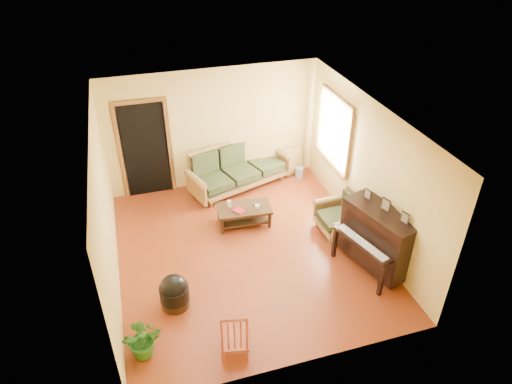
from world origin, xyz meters
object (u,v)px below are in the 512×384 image
object	(u,v)px
sofa	(239,168)
ceramic_crock	(299,172)
coffee_table	(244,215)
potted_plant	(143,339)
piano	(378,239)
red_chair	(234,330)
footstool	(175,295)
armchair	(338,214)

from	to	relation	value
sofa	ceramic_crock	size ratio (longest dim) A/B	9.59
coffee_table	potted_plant	distance (m)	3.32
sofa	coffee_table	distance (m)	1.40
ceramic_crock	potted_plant	xyz separation A→B (m)	(-3.82, -3.88, 0.18)
piano	red_chair	xyz separation A→B (m)	(-2.76, -1.03, -0.16)
footstool	armchair	bearing A→B (deg)	16.90
armchair	piano	bearing A→B (deg)	-81.18
sofa	armchair	bearing A→B (deg)	-75.94
piano	potted_plant	xyz separation A→B (m)	(-3.97, -0.71, -0.28)
footstool	ceramic_crock	bearing A→B (deg)	43.35
potted_plant	sofa	bearing A→B (deg)	58.05
sofa	ceramic_crock	bearing A→B (deg)	-18.21
footstool	red_chair	size ratio (longest dim) A/B	0.55
armchair	piano	world-z (taller)	piano
coffee_table	red_chair	distance (m)	3.00
potted_plant	coffee_table	bearing A→B (deg)	49.82
red_chair	potted_plant	distance (m)	1.26
coffee_table	footstool	size ratio (longest dim) A/B	2.25
sofa	ceramic_crock	distance (m)	1.45
ceramic_crock	armchair	bearing A→B (deg)	-91.66
sofa	piano	distance (m)	3.52
piano	potted_plant	world-z (taller)	piano
sofa	coffee_table	world-z (taller)	sofa
potted_plant	piano	bearing A→B (deg)	10.16
armchair	ceramic_crock	xyz separation A→B (m)	(0.06, 2.12, -0.29)
potted_plant	red_chair	bearing A→B (deg)	-14.59
armchair	coffee_table	bearing A→B (deg)	151.80
piano	red_chair	world-z (taller)	piano
piano	ceramic_crock	distance (m)	3.20
armchair	potted_plant	bearing A→B (deg)	-157.57
sofa	footstool	size ratio (longest dim) A/B	4.87
sofa	armchair	distance (m)	2.51
coffee_table	piano	distance (m)	2.61
red_chair	footstool	bearing A→B (deg)	132.62
sofa	footstool	xyz separation A→B (m)	(-1.88, -3.09, -0.26)
sofa	potted_plant	xyz separation A→B (m)	(-2.42, -3.87, -0.18)
ceramic_crock	coffee_table	bearing A→B (deg)	-141.36
potted_plant	armchair	bearing A→B (deg)	25.06
armchair	sofa	bearing A→B (deg)	119.79
ceramic_crock	piano	bearing A→B (deg)	-87.28
coffee_table	ceramic_crock	distance (m)	2.15
piano	coffee_table	bearing A→B (deg)	119.38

